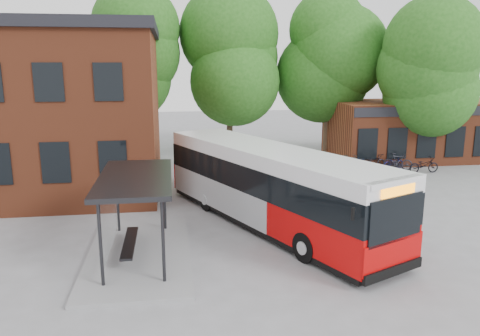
{
  "coord_description": "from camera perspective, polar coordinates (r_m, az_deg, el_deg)",
  "views": [
    {
      "loc": [
        -3.28,
        -16.6,
        6.53
      ],
      "look_at": [
        -0.26,
        3.53,
        2.0
      ],
      "focal_mm": 35.0,
      "sensor_mm": 36.0,
      "label": 1
    }
  ],
  "objects": [
    {
      "name": "tree_1",
      "position": [
        33.9,
        -1.29,
        10.29
      ],
      "size": [
        7.92,
        7.92,
        10.4
      ],
      "primitive_type": null,
      "color": "#205516",
      "rests_on": "ground"
    },
    {
      "name": "shop_row",
      "position": [
        35.93,
        22.2,
        4.38
      ],
      "size": [
        14.0,
        6.2,
        4.0
      ],
      "primitive_type": null,
      "color": "brown",
      "rests_on": "ground"
    },
    {
      "name": "bicycle_4",
      "position": [
        30.71,
        15.93,
        0.72
      ],
      "size": [
        1.97,
        1.21,
        0.98
      ],
      "primitive_type": "imported",
      "rotation": [
        0.0,
        0.0,
        1.89
      ],
      "color": "black",
      "rests_on": "ground"
    },
    {
      "name": "city_bus",
      "position": [
        19.13,
        3.59,
        -2.35
      ],
      "size": [
        7.75,
        12.74,
        3.24
      ],
      "primitive_type": null,
      "rotation": [
        0.0,
        0.0,
        0.43
      ],
      "color": "#BD0506",
      "rests_on": "ground"
    },
    {
      "name": "bike_rail",
      "position": [
        30.09,
        16.35,
        -0.13
      ],
      "size": [
        5.2,
        0.1,
        0.38
      ],
      "primitive_type": null,
      "color": "#262629",
      "rests_on": "ground"
    },
    {
      "name": "bus_shelter",
      "position": [
        16.45,
        -12.42,
        -5.74
      ],
      "size": [
        3.6,
        7.0,
        2.9
      ],
      "primitive_type": null,
      "color": "#262629",
      "rests_on": "ground"
    },
    {
      "name": "bicycle_extra_0",
      "position": [
        30.75,
        21.5,
        0.34
      ],
      "size": [
        1.9,
        0.7,
        0.99
      ],
      "primitive_type": "imported",
      "rotation": [
        0.0,
        0.0,
        1.59
      ],
      "color": "black",
      "rests_on": "ground"
    },
    {
      "name": "bicycle_1",
      "position": [
        29.75,
        13.2,
        0.58
      ],
      "size": [
        1.84,
        0.78,
        1.07
      ],
      "primitive_type": "imported",
      "rotation": [
        0.0,
        0.0,
        1.73
      ],
      "color": "#332C26",
      "rests_on": "ground"
    },
    {
      "name": "tree_2",
      "position": [
        34.51,
        10.73,
        10.62
      ],
      "size": [
        7.92,
        7.92,
        11.0
      ],
      "primitive_type": null,
      "color": "#205516",
      "rests_on": "ground"
    },
    {
      "name": "bicycle_5",
      "position": [
        29.47,
        18.08,
        0.13
      ],
      "size": [
        1.76,
        0.94,
        1.02
      ],
      "primitive_type": "imported",
      "rotation": [
        0.0,
        0.0,
        1.86
      ],
      "color": "black",
      "rests_on": "ground"
    },
    {
      "name": "bicycle_6",
      "position": [
        31.27,
        18.19,
        0.64
      ],
      "size": [
        1.69,
        1.03,
        0.84
      ],
      "primitive_type": "imported",
      "rotation": [
        0.0,
        0.0,
        1.89
      ],
      "color": "#0D1044",
      "rests_on": "ground"
    },
    {
      "name": "bicycle_3",
      "position": [
        29.33,
        14.88,
        0.24
      ],
      "size": [
        1.67,
        0.6,
        0.98
      ],
      "primitive_type": "imported",
      "rotation": [
        0.0,
        0.0,
        1.66
      ],
      "color": "black",
      "rests_on": "ground"
    },
    {
      "name": "bicycle_2",
      "position": [
        29.73,
        13.93,
        0.3
      ],
      "size": [
        1.65,
        1.14,
        0.82
      ],
      "primitive_type": "imported",
      "rotation": [
        0.0,
        0.0,
        1.99
      ],
      "color": "navy",
      "rests_on": "ground"
    },
    {
      "name": "tree_3",
      "position": [
        32.97,
        21.32,
        8.41
      ],
      "size": [
        7.04,
        7.04,
        9.28
      ],
      "primitive_type": null,
      "color": "#205516",
      "rests_on": "ground"
    },
    {
      "name": "bicycle_0",
      "position": [
        28.68,
        12.65,
        0.04
      ],
      "size": [
        1.9,
        1.21,
        0.94
      ],
      "primitive_type": "imported",
      "rotation": [
        0.0,
        0.0,
        1.22
      ],
      "color": "black",
      "rests_on": "ground"
    },
    {
      "name": "bicycle_7",
      "position": [
        31.06,
        18.68,
        0.75
      ],
      "size": [
        1.83,
        1.19,
        1.07
      ],
      "primitive_type": "imported",
      "rotation": [
        0.0,
        0.0,
        1.14
      ],
      "color": "#25262E",
      "rests_on": "ground"
    },
    {
      "name": "tree_0",
      "position": [
        32.73,
        -13.52,
        10.4
      ],
      "size": [
        7.92,
        7.92,
        11.0
      ],
      "primitive_type": null,
      "color": "#205516",
      "rests_on": "ground"
    },
    {
      "name": "ground",
      "position": [
        18.14,
        2.49,
        -8.57
      ],
      "size": [
        100.0,
        100.0,
        0.0
      ],
      "primitive_type": "plane",
      "color": "gray"
    }
  ]
}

